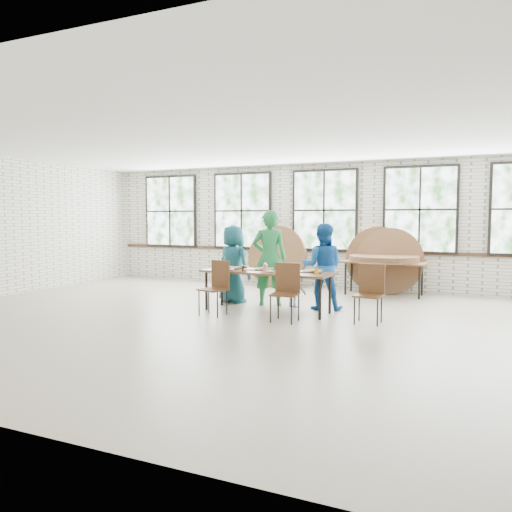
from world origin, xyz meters
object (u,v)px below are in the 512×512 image
Objects in this scene: chair_near_left at (217,283)px; storage_table at (384,264)px; dining_table at (267,274)px; chair_near_right at (286,287)px.

chair_near_left reaches higher than storage_table.
dining_table is at bearing 55.63° from chair_near_left.
chair_near_left is 4.13m from storage_table.
chair_near_left is at bearing -136.44° from dining_table.
dining_table is at bearing 129.24° from chair_near_right.
dining_table and storage_table have the same top height.
storage_table is (2.28, 3.45, 0.13)m from chair_near_left.
storage_table is (0.98, 3.45, 0.13)m from chair_near_right.
dining_table is 3.26m from storage_table.
dining_table is 2.57× the size of chair_near_right.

